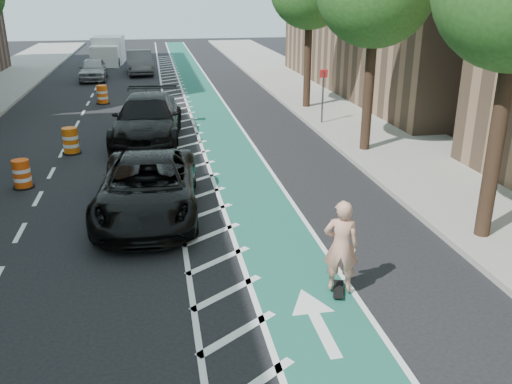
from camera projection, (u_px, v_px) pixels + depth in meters
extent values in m
plane|color=black|center=(150.00, 267.00, 11.87)|extent=(120.00, 120.00, 0.00)
cube|color=#175040|center=(226.00, 142.00, 21.60)|extent=(2.00, 90.00, 0.01)
cube|color=silver|center=(188.00, 144.00, 21.34)|extent=(1.40, 90.00, 0.01)
cube|color=gray|center=(379.00, 133.00, 22.70)|extent=(5.00, 90.00, 0.15)
cube|color=gray|center=(323.00, 136.00, 22.27)|extent=(0.12, 90.00, 0.16)
cylinder|color=#382619|center=(492.00, 152.00, 12.47)|extent=(0.36, 0.36, 4.40)
cylinder|color=#382619|center=(364.00, 92.00, 19.83)|extent=(0.36, 0.36, 4.40)
cylinder|color=#382619|center=(305.00, 64.00, 27.20)|extent=(0.36, 0.36, 4.40)
cylinder|color=#4C4C4C|center=(323.00, 99.00, 23.82)|extent=(0.08, 0.08, 2.40)
cube|color=red|center=(324.00, 74.00, 23.43)|extent=(0.35, 0.02, 0.35)
cube|color=black|center=(338.00, 289.00, 10.83)|extent=(0.42, 0.73, 0.03)
cylinder|color=black|center=(335.00, 285.00, 11.07)|extent=(0.04, 0.06, 0.05)
cylinder|color=black|center=(342.00, 286.00, 11.05)|extent=(0.04, 0.06, 0.05)
cylinder|color=black|center=(334.00, 297.00, 10.64)|extent=(0.04, 0.06, 0.05)
cylinder|color=black|center=(342.00, 298.00, 10.62)|extent=(0.04, 0.06, 0.05)
imported|color=tan|center=(341.00, 246.00, 10.49)|extent=(0.80, 0.66, 1.89)
imported|color=black|center=(148.00, 187.00, 14.40)|extent=(2.94, 5.75, 1.56)
imported|color=black|center=(148.00, 119.00, 21.41)|extent=(3.08, 6.41, 1.80)
imported|color=#97979C|center=(93.00, 69.00, 36.29)|extent=(1.77, 4.27, 1.45)
imported|color=#4F4F53|center=(139.00, 62.00, 39.05)|extent=(2.08, 5.07, 1.63)
imported|color=black|center=(501.00, 149.00, 17.11)|extent=(0.85, 0.96, 1.64)
cube|color=white|center=(109.00, 50.00, 44.85)|extent=(2.53, 3.54, 2.14)
cube|color=white|center=(105.00, 56.00, 42.56)|extent=(2.23, 1.82, 1.61)
cylinder|color=black|center=(92.00, 63.00, 42.19)|extent=(0.31, 0.76, 0.75)
cylinder|color=black|center=(118.00, 62.00, 42.43)|extent=(0.31, 0.76, 0.75)
cylinder|color=black|center=(99.00, 57.00, 45.77)|extent=(0.31, 0.76, 0.75)
cylinder|color=black|center=(122.00, 57.00, 46.01)|extent=(0.31, 0.76, 0.75)
cylinder|color=#E2490B|center=(22.00, 174.00, 16.48)|extent=(0.51, 0.51, 0.88)
cylinder|color=silver|center=(23.00, 178.00, 16.53)|extent=(0.52, 0.52, 0.12)
cylinder|color=silver|center=(21.00, 170.00, 16.44)|extent=(0.52, 0.52, 0.12)
cylinder|color=black|center=(24.00, 187.00, 16.63)|extent=(0.65, 0.65, 0.04)
cylinder|color=orange|center=(71.00, 141.00, 19.96)|extent=(0.56, 0.56, 0.97)
cylinder|color=silver|center=(71.00, 145.00, 20.02)|extent=(0.57, 0.57, 0.13)
cylinder|color=silver|center=(70.00, 137.00, 19.91)|extent=(0.57, 0.57, 0.13)
cylinder|color=black|center=(72.00, 153.00, 20.12)|extent=(0.71, 0.71, 0.04)
cylinder|color=#FB5B0D|center=(102.00, 95.00, 28.78)|extent=(0.56, 0.56, 0.97)
cylinder|color=silver|center=(103.00, 98.00, 28.84)|extent=(0.57, 0.57, 0.13)
cylinder|color=silver|center=(102.00, 92.00, 28.73)|extent=(0.57, 0.57, 0.13)
cylinder|color=black|center=(103.00, 103.00, 28.94)|extent=(0.71, 0.71, 0.04)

